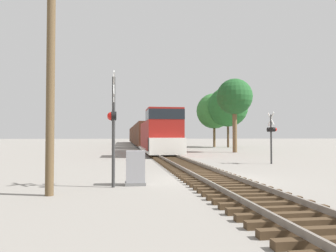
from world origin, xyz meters
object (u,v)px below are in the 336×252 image
(crossing_signal_near, at_px, (113,121))
(tree_far_right, at_px, (235,97))
(relay_cabinet, at_px, (135,168))
(tree_mid_background, at_px, (228,107))
(utility_pole, at_px, (51,72))
(freight_train, at_px, (142,135))
(crossing_signal_far, at_px, (272,132))
(tree_deep_background, at_px, (214,111))

(crossing_signal_near, xyz_separation_m, tree_far_right, (13.07, 23.63, 3.86))
(crossing_signal_near, distance_m, relay_cabinet, 2.02)
(relay_cabinet, xyz_separation_m, tree_mid_background, (16.60, 38.67, 5.97))
(utility_pole, xyz_separation_m, tree_mid_background, (19.37, 40.48, 2.69))
(freight_train, xyz_separation_m, tree_far_right, (8.98, -26.68, 4.29))
(tree_far_right, bearing_deg, crossing_signal_near, -118.96)
(crossing_signal_far, distance_m, utility_pole, 15.88)
(tree_deep_background, bearing_deg, tree_far_right, -99.02)
(utility_pole, distance_m, tree_deep_background, 47.06)
(crossing_signal_near, height_order, tree_far_right, tree_far_right)
(tree_far_right, bearing_deg, tree_deep_background, 80.98)
(freight_train, distance_m, crossing_signal_far, 42.17)
(crossing_signal_near, distance_m, tree_mid_background, 43.01)
(tree_mid_background, bearing_deg, freight_train, 139.98)
(crossing_signal_far, bearing_deg, freight_train, 8.63)
(crossing_signal_near, relative_size, relay_cabinet, 3.22)
(crossing_signal_near, height_order, tree_deep_background, tree_deep_background)
(relay_cabinet, relative_size, tree_mid_background, 0.13)
(utility_pole, height_order, tree_deep_background, tree_deep_background)
(freight_train, bearing_deg, tree_mid_background, -40.02)
(crossing_signal_near, distance_m, tree_far_right, 27.28)
(crossing_signal_near, xyz_separation_m, relay_cabinet, (0.85, 0.42, -1.79))
(tree_far_right, xyz_separation_m, tree_mid_background, (4.37, 15.46, 0.32))
(relay_cabinet, height_order, tree_mid_background, tree_mid_background)
(crossing_signal_near, relative_size, utility_pole, 0.56)
(crossing_signal_far, relative_size, tree_mid_background, 0.35)
(freight_train, xyz_separation_m, tree_mid_background, (13.36, -11.22, 4.60))
(utility_pole, bearing_deg, crossing_signal_near, 35.89)
(relay_cabinet, bearing_deg, crossing_signal_near, -153.53)
(relay_cabinet, distance_m, tree_deep_background, 44.65)
(relay_cabinet, bearing_deg, crossing_signal_far, 40.89)
(crossing_signal_near, xyz_separation_m, utility_pole, (-1.93, -1.39, 1.49))
(freight_train, distance_m, tree_mid_background, 18.04)
(freight_train, bearing_deg, crossing_signal_far, -81.55)
(tree_far_right, height_order, tree_mid_background, tree_mid_background)
(crossing_signal_near, bearing_deg, crossing_signal_far, 127.47)
(tree_mid_background, bearing_deg, crossing_signal_far, -103.21)
(tree_mid_background, bearing_deg, relay_cabinet, -113.24)
(freight_train, relative_size, crossing_signal_far, 20.80)
(crossing_signal_near, distance_m, utility_pole, 2.80)
(utility_pole, bearing_deg, tree_deep_background, 67.58)
(freight_train, height_order, relay_cabinet, freight_train)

